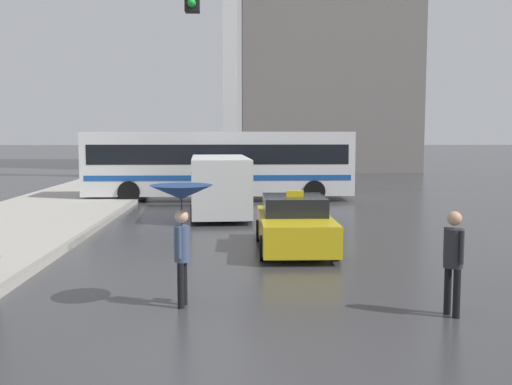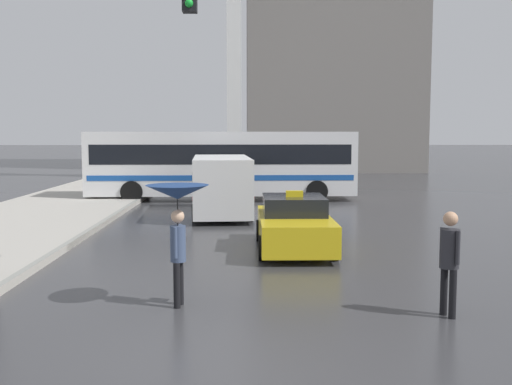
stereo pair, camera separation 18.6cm
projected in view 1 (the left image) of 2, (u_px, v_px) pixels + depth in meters
name	position (u px, v px, depth m)	size (l,w,h in m)	color
ground_plane	(245.00, 373.00, 7.56)	(300.00, 300.00, 0.00)	#38383A
taxi	(294.00, 225.00, 15.56)	(1.91, 4.16, 1.54)	gold
ambulance_van	(220.00, 183.00, 21.95)	(2.34, 5.46, 2.15)	silver
city_bus	(219.00, 162.00, 27.22)	(12.04, 2.85, 3.09)	silver
pedestrian_with_umbrella	(181.00, 207.00, 10.30)	(1.09, 1.09, 2.13)	black
pedestrian_man	(453.00, 254.00, 9.82)	(0.40, 0.46, 1.75)	black
traffic_light	(68.00, 57.00, 11.55)	(4.18, 0.38, 6.44)	black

